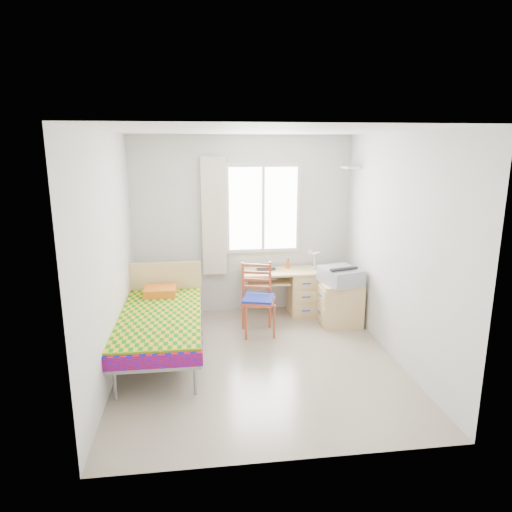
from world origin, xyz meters
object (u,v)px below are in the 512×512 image
(chair, at_px, (258,294))
(desk, at_px, (298,290))
(bed, at_px, (161,319))
(cabinet, at_px, (340,303))
(printer, at_px, (341,275))

(chair, bearing_deg, desk, 58.00)
(chair, bearing_deg, bed, -142.77)
(chair, height_order, cabinet, chair)
(desk, distance_m, printer, 0.78)
(printer, bearing_deg, desk, 118.64)
(bed, xyz_separation_m, printer, (2.39, 0.59, 0.28))
(cabinet, bearing_deg, chair, -172.37)
(bed, relative_size, cabinet, 3.44)
(chair, xyz_separation_m, cabinet, (1.16, 0.14, -0.23))
(bed, distance_m, chair, 1.33)
(chair, distance_m, printer, 1.17)
(desk, relative_size, cabinet, 1.80)
(printer, bearing_deg, bed, 178.61)
(desk, distance_m, cabinet, 0.69)
(bed, bearing_deg, desk, 30.22)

